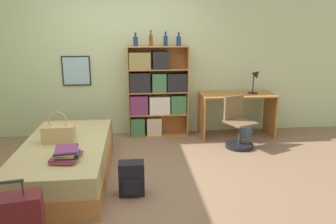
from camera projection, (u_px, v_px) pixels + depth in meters
ground_plane at (122, 174)px, 4.19m from camera, size 14.00×14.00×0.00m
wall_back at (122, 59)px, 5.51m from camera, size 10.00×0.09×2.60m
bed at (66, 160)px, 4.09m from camera, size 1.03×2.09×0.44m
handbag at (59, 133)px, 4.02m from camera, size 0.38×0.18×0.39m
book_stack_on_bed at (67, 154)px, 3.50m from camera, size 0.32×0.39×0.13m
bookcase at (155, 93)px, 5.51m from camera, size 1.00×0.28×1.53m
bottle_green at (136, 41)px, 5.26m from camera, size 0.08×0.08×0.21m
bottle_brown at (151, 40)px, 5.26m from camera, size 0.06×0.06×0.25m
bottle_clear at (166, 40)px, 5.32m from camera, size 0.07×0.07×0.23m
bottle_blue at (179, 41)px, 5.30m from camera, size 0.08×0.08×0.21m
desk at (237, 106)px, 5.58m from camera, size 1.25×0.57×0.73m
desk_lamp at (256, 77)px, 5.49m from camera, size 0.21×0.16×0.42m
desk_chair at (238, 131)px, 5.09m from camera, size 0.51×0.51×0.79m
backpack at (132, 179)px, 3.64m from camera, size 0.28×0.21×0.38m
waste_bin at (246, 128)px, 5.64m from camera, size 0.24×0.24×0.28m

